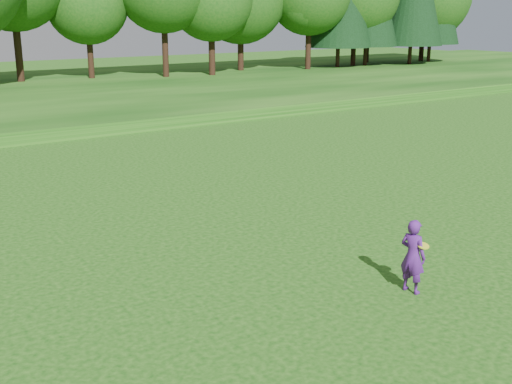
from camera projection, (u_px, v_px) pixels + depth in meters
ground at (401, 284)px, 13.14m from camera, size 140.00×140.00×0.00m
walking_path at (73, 136)px, 29.02m from camera, size 130.00×1.60×0.04m
woman at (413, 256)px, 12.60m from camera, size 0.44×0.60×1.50m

